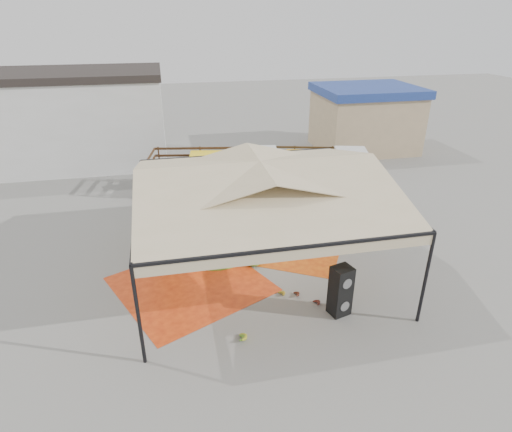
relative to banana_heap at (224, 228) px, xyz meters
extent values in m
plane|color=slate|center=(0.99, -2.05, -0.62)|extent=(90.00, 90.00, 0.00)
cylinder|color=black|center=(-3.01, -6.05, 0.88)|extent=(0.10, 0.10, 3.00)
cylinder|color=black|center=(4.99, -6.05, 0.88)|extent=(0.10, 0.10, 3.00)
cylinder|color=black|center=(-3.01, 1.95, 0.88)|extent=(0.10, 0.10, 3.00)
cylinder|color=black|center=(4.99, 1.95, 0.88)|extent=(0.10, 0.10, 3.00)
pyramid|color=#CCB690|center=(0.99, -2.05, 2.88)|extent=(8.00, 8.00, 1.00)
cube|color=black|center=(0.99, -2.05, 2.38)|extent=(8.00, 8.00, 0.08)
cube|color=#CCB690|center=(0.99, -2.05, 2.20)|extent=(8.00, 8.00, 0.36)
cube|color=silver|center=(-9.01, 11.95, 1.88)|extent=(14.00, 6.00, 5.00)
cube|color=black|center=(-9.01, 11.95, 4.58)|extent=(14.30, 6.30, 0.40)
cube|color=tan|center=(10.99, 10.95, 1.18)|extent=(6.00, 5.00, 3.60)
cube|color=navy|center=(10.99, 10.95, 3.23)|extent=(6.30, 5.30, 0.50)
cube|color=#EB4F16|center=(-1.54, -2.71, -0.62)|extent=(5.96, 5.86, 0.01)
cube|color=orange|center=(2.63, -0.75, -0.62)|extent=(5.34, 5.41, 0.01)
ellipsoid|color=#53861B|center=(0.00, 0.00, 0.00)|extent=(7.01, 6.35, 1.25)
ellipsoid|color=#B08323|center=(1.28, -3.98, -0.53)|extent=(0.50, 0.45, 0.19)
ellipsoid|color=gold|center=(-0.38, -5.75, -0.51)|extent=(0.52, 0.43, 0.23)
ellipsoid|color=#552013|center=(1.73, -4.09, -0.53)|extent=(0.42, 0.34, 0.19)
ellipsoid|color=#5A1814|center=(2.23, -4.67, -0.53)|extent=(0.48, 0.42, 0.19)
ellipsoid|color=#387B19|center=(-0.41, -5.75, -0.52)|extent=(0.50, 0.43, 0.21)
ellipsoid|color=#4E831B|center=(0.63, -2.32, 2.00)|extent=(0.24, 0.24, 0.20)
ellipsoid|color=#4E831B|center=(2.13, -2.32, 2.00)|extent=(0.24, 0.24, 0.20)
cube|color=black|center=(2.81, -5.19, -0.22)|extent=(0.71, 0.66, 0.82)
cube|color=black|center=(2.81, -5.19, 0.60)|extent=(0.71, 0.66, 0.82)
imported|color=gray|center=(1.38, 1.54, 0.17)|extent=(0.63, 0.47, 1.59)
cube|color=#472917|center=(-0.45, 5.48, 0.36)|extent=(4.98, 2.92, 0.11)
cube|color=silver|center=(2.60, 4.95, 0.45)|extent=(2.01, 2.32, 2.15)
cylinder|color=black|center=(-2.27, 4.84, -0.20)|extent=(0.88, 0.42, 0.84)
cylinder|color=black|center=(-1.95, 6.69, -0.20)|extent=(0.88, 0.42, 0.84)
cylinder|color=black|center=(0.68, 4.33, -0.20)|extent=(0.88, 0.42, 0.84)
cylinder|color=black|center=(1.00, 6.18, -0.20)|extent=(0.88, 0.42, 0.84)
cylinder|color=black|center=(2.25, 4.06, -0.20)|extent=(0.88, 0.42, 0.84)
cylinder|color=black|center=(2.57, 5.91, -0.20)|extent=(0.88, 0.42, 0.84)
ellipsoid|color=#4E7117|center=(-0.45, 5.48, 0.83)|extent=(3.98, 2.30, 0.66)
cube|color=yellow|center=(0.01, 5.40, 1.20)|extent=(2.16, 2.16, 0.23)
cube|color=#483518|center=(4.48, 5.16, 0.29)|extent=(4.72, 3.05, 0.10)
cube|color=silver|center=(7.25, 4.43, 0.38)|extent=(2.01, 2.25, 2.00)
cylinder|color=black|center=(2.74, 4.72, -0.23)|extent=(0.82, 0.45, 0.78)
cylinder|color=black|center=(3.19, 6.41, -0.23)|extent=(0.82, 0.45, 0.78)
cylinder|color=black|center=(5.43, 4.01, -0.23)|extent=(0.82, 0.45, 0.78)
cylinder|color=black|center=(5.88, 5.69, -0.23)|extent=(0.82, 0.45, 0.78)
cylinder|color=black|center=(6.86, 3.63, -0.23)|extent=(0.82, 0.45, 0.78)
cylinder|color=black|center=(7.31, 5.31, -0.23)|extent=(0.82, 0.45, 0.78)
ellipsoid|color=#4F851B|center=(4.48, 5.16, 0.73)|extent=(3.77, 2.41, 0.61)
cube|color=gold|center=(4.90, 5.05, 1.07)|extent=(2.13, 2.12, 0.22)
camera|label=1|loc=(-1.90, -15.06, 7.81)|focal=30.00mm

